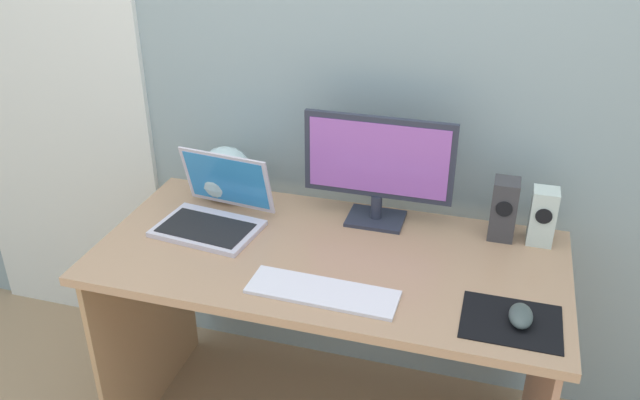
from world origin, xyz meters
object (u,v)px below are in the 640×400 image
mouse (521,316)px  keyboard_external (322,292)px  monitor (378,166)px  speaker_near_monitor (504,209)px  fishbowl (225,174)px  speaker_right (543,216)px  laptop (214,212)px

mouse → keyboard_external: bearing=-178.7°
monitor → keyboard_external: 0.47m
speaker_near_monitor → mouse: size_ratio=1.91×
speaker_near_monitor → fishbowl: 0.92m
keyboard_external → fishbowl: bearing=137.9°
speaker_right → keyboard_external: (-0.56, -0.44, -0.08)m
monitor → speaker_near_monitor: size_ratio=2.45×
laptop → speaker_right: bearing=10.3°
speaker_right → speaker_near_monitor: (-0.11, 0.00, 0.01)m
speaker_near_monitor → keyboard_external: (-0.44, -0.44, -0.09)m
speaker_right → speaker_near_monitor: size_ratio=0.92×
monitor → fishbowl: (-0.53, 0.02, -0.11)m
mouse → fishbowl: bearing=155.4°
keyboard_external → speaker_near_monitor: bearing=46.3°
keyboard_external → mouse: (0.51, 0.02, 0.02)m
speaker_right → laptop: size_ratio=0.52×
monitor → laptop: size_ratio=1.38×
monitor → keyboard_external: (-0.05, -0.43, -0.19)m
speaker_right → keyboard_external: size_ratio=0.43×
laptop → speaker_near_monitor: bearing=11.6°
speaker_right → speaker_near_monitor: 0.11m
laptop → fishbowl: laptop is taller
speaker_right → speaker_near_monitor: speaker_near_monitor is taller
monitor → speaker_right: (0.50, 0.01, -0.11)m
speaker_near_monitor → fishbowl: (-0.92, 0.01, -0.01)m
mouse → monitor: bearing=137.2°
fishbowl → mouse: size_ratio=1.86×
monitor → fishbowl: bearing=178.0°
monitor → laptop: bearing=-160.9°
fishbowl → keyboard_external: 0.66m
mouse → speaker_near_monitor: bearing=98.3°
speaker_near_monitor → speaker_right: bearing=-0.0°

